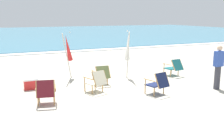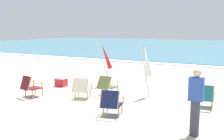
{
  "view_description": "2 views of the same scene",
  "coord_description": "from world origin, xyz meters",
  "px_view_note": "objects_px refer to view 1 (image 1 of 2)",
  "views": [
    {
      "loc": [
        -4.04,
        -8.47,
        2.7
      ],
      "look_at": [
        0.11,
        0.83,
        0.55
      ],
      "focal_mm": 42.0,
      "sensor_mm": 36.0,
      "label": 1
    },
    {
      "loc": [
        4.39,
        -7.68,
        2.54
      ],
      "look_at": [
        -0.54,
        1.57,
        0.87
      ],
      "focal_mm": 42.0,
      "sensor_mm": 36.0,
      "label": 2
    }
  ],
  "objects_px": {
    "umbrella_furled_white": "(128,48)",
    "person_near_chairs": "(218,67)",
    "beach_chair_far_center": "(101,74)",
    "beach_chair_mid_center": "(174,67)",
    "beach_chair_front_left": "(158,83)",
    "beach_chair_back_right": "(46,92)",
    "cooler_box": "(31,84)",
    "umbrella_furled_red": "(68,48)",
    "beach_chair_back_left": "(96,81)"
  },
  "relations": [
    {
      "from": "beach_chair_front_left",
      "to": "beach_chair_back_right",
      "type": "height_order",
      "value": "beach_chair_back_right"
    },
    {
      "from": "beach_chair_front_left",
      "to": "beach_chair_far_center",
      "type": "distance_m",
      "value": 2.39
    },
    {
      "from": "beach_chair_back_left",
      "to": "person_near_chairs",
      "type": "relative_size",
      "value": 0.53
    },
    {
      "from": "beach_chair_back_left",
      "to": "umbrella_furled_red",
      "type": "bearing_deg",
      "value": 98.49
    },
    {
      "from": "beach_chair_front_left",
      "to": "beach_chair_far_center",
      "type": "relative_size",
      "value": 1.03
    },
    {
      "from": "beach_chair_back_left",
      "to": "person_near_chairs",
      "type": "height_order",
      "value": "person_near_chairs"
    },
    {
      "from": "umbrella_furled_red",
      "to": "cooler_box",
      "type": "height_order",
      "value": "umbrella_furled_red"
    },
    {
      "from": "beach_chair_back_right",
      "to": "cooler_box",
      "type": "height_order",
      "value": "beach_chair_back_right"
    },
    {
      "from": "beach_chair_back_right",
      "to": "person_near_chairs",
      "type": "distance_m",
      "value": 6.15
    },
    {
      "from": "umbrella_furled_red",
      "to": "person_near_chairs",
      "type": "relative_size",
      "value": 1.23
    },
    {
      "from": "umbrella_furled_white",
      "to": "person_near_chairs",
      "type": "distance_m",
      "value": 3.63
    },
    {
      "from": "beach_chair_back_right",
      "to": "beach_chair_front_left",
      "type": "bearing_deg",
      "value": -7.56
    },
    {
      "from": "beach_chair_far_center",
      "to": "cooler_box",
      "type": "distance_m",
      "value": 2.68
    },
    {
      "from": "beach_chair_far_center",
      "to": "beach_chair_mid_center",
      "type": "xyz_separation_m",
      "value": [
        3.53,
        0.09,
        -0.0
      ]
    },
    {
      "from": "person_near_chairs",
      "to": "umbrella_furled_red",
      "type": "bearing_deg",
      "value": 140.09
    },
    {
      "from": "beach_chair_far_center",
      "to": "beach_chair_back_right",
      "type": "relative_size",
      "value": 0.99
    },
    {
      "from": "beach_chair_back_right",
      "to": "umbrella_furled_white",
      "type": "bearing_deg",
      "value": 27.86
    },
    {
      "from": "beach_chair_back_left",
      "to": "umbrella_furled_red",
      "type": "xyz_separation_m",
      "value": [
        -0.36,
        2.42,
        0.89
      ]
    },
    {
      "from": "beach_chair_back_right",
      "to": "person_near_chairs",
      "type": "bearing_deg",
      "value": -7.2
    },
    {
      "from": "person_near_chairs",
      "to": "cooler_box",
      "type": "height_order",
      "value": "person_near_chairs"
    },
    {
      "from": "beach_chair_back_right",
      "to": "beach_chair_mid_center",
      "type": "relative_size",
      "value": 0.97
    },
    {
      "from": "beach_chair_far_center",
      "to": "beach_chair_back_left",
      "type": "bearing_deg",
      "value": -121.64
    },
    {
      "from": "beach_chair_front_left",
      "to": "umbrella_furled_white",
      "type": "bearing_deg",
      "value": 87.06
    },
    {
      "from": "beach_chair_front_left",
      "to": "umbrella_furled_white",
      "type": "height_order",
      "value": "umbrella_furled_white"
    },
    {
      "from": "beach_chair_back_left",
      "to": "beach_chair_mid_center",
      "type": "height_order",
      "value": "beach_chair_back_left"
    },
    {
      "from": "person_near_chairs",
      "to": "beach_chair_back_left",
      "type": "bearing_deg",
      "value": 161.52
    },
    {
      "from": "beach_chair_front_left",
      "to": "beach_chair_back_left",
      "type": "relative_size",
      "value": 0.96
    },
    {
      "from": "beach_chair_front_left",
      "to": "umbrella_furled_red",
      "type": "relative_size",
      "value": 0.41
    },
    {
      "from": "beach_chair_mid_center",
      "to": "person_near_chairs",
      "type": "distance_m",
      "value": 2.43
    },
    {
      "from": "beach_chair_far_center",
      "to": "beach_chair_mid_center",
      "type": "distance_m",
      "value": 3.53
    },
    {
      "from": "beach_chair_far_center",
      "to": "umbrella_furled_white",
      "type": "xyz_separation_m",
      "value": [
        1.4,
        0.49,
        0.93
      ]
    },
    {
      "from": "beach_chair_mid_center",
      "to": "umbrella_furled_red",
      "type": "xyz_separation_m",
      "value": [
        -4.44,
        1.45,
        0.89
      ]
    },
    {
      "from": "umbrella_furled_red",
      "to": "umbrella_furled_white",
      "type": "xyz_separation_m",
      "value": [
        2.31,
        -1.04,
        0.03
      ]
    },
    {
      "from": "beach_chair_back_right",
      "to": "person_near_chairs",
      "type": "relative_size",
      "value": 0.5
    },
    {
      "from": "beach_chair_front_left",
      "to": "person_near_chairs",
      "type": "relative_size",
      "value": 0.51
    },
    {
      "from": "umbrella_furled_red",
      "to": "umbrella_furled_white",
      "type": "bearing_deg",
      "value": -24.36
    },
    {
      "from": "beach_chair_front_left",
      "to": "cooler_box",
      "type": "bearing_deg",
      "value": 146.98
    },
    {
      "from": "beach_chair_back_right",
      "to": "umbrella_furled_white",
      "type": "distance_m",
      "value": 4.41
    },
    {
      "from": "beach_chair_back_left",
      "to": "beach_chair_mid_center",
      "type": "xyz_separation_m",
      "value": [
        4.08,
        0.98,
        -0.01
      ]
    },
    {
      "from": "beach_chair_back_right",
      "to": "beach_chair_back_left",
      "type": "bearing_deg",
      "value": 18.9
    },
    {
      "from": "beach_chair_front_left",
      "to": "beach_chair_back_right",
      "type": "relative_size",
      "value": 1.02
    },
    {
      "from": "beach_chair_back_left",
      "to": "person_near_chairs",
      "type": "xyz_separation_m",
      "value": [
        4.22,
        -1.41,
        0.41
      ]
    },
    {
      "from": "umbrella_furled_white",
      "to": "person_near_chairs",
      "type": "relative_size",
      "value": 1.27
    },
    {
      "from": "beach_chair_mid_center",
      "to": "cooler_box",
      "type": "bearing_deg",
      "value": 176.09
    },
    {
      "from": "beach_chair_mid_center",
      "to": "umbrella_furled_white",
      "type": "relative_size",
      "value": 0.41
    },
    {
      "from": "beach_chair_mid_center",
      "to": "umbrella_furled_white",
      "type": "bearing_deg",
      "value": 169.34
    },
    {
      "from": "beach_chair_far_center",
      "to": "beach_chair_mid_center",
      "type": "height_order",
      "value": "same"
    },
    {
      "from": "beach_chair_far_center",
      "to": "cooler_box",
      "type": "height_order",
      "value": "beach_chair_far_center"
    },
    {
      "from": "beach_chair_back_left",
      "to": "cooler_box",
      "type": "bearing_deg",
      "value": 146.01
    },
    {
      "from": "beach_chair_far_center",
      "to": "umbrella_furled_white",
      "type": "distance_m",
      "value": 1.75
    }
  ]
}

